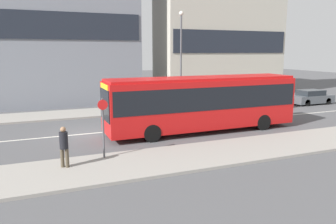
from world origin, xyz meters
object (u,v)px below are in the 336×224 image
pedestrian_near_stop (64,144)px  bus_stop_sign (103,123)px  city_bus (202,100)px  street_lamp (181,51)px  parked_car_1 (311,97)px  parked_car_0 (265,100)px

pedestrian_near_stop → bus_stop_sign: 1.93m
city_bus → street_lamp: bearing=77.7°
bus_stop_sign → street_lamp: 13.88m
city_bus → bus_stop_sign: bearing=-151.8°
pedestrian_near_stop → bus_stop_sign: size_ratio=0.64×
parked_car_1 → pedestrian_near_stop: 24.16m
pedestrian_near_stop → parked_car_0: bearing=55.8°
parked_car_1 → street_lamp: size_ratio=0.51×
parked_car_1 → street_lamp: street_lamp is taller
city_bus → parked_car_0: bearing=33.1°
parked_car_0 → street_lamp: (-6.93, 2.11, 4.15)m
pedestrian_near_stop → city_bus: bearing=52.6°
parked_car_1 → street_lamp: 13.01m
city_bus → pedestrian_near_stop: 9.14m
parked_car_1 → pedestrian_near_stop: size_ratio=2.35×
city_bus → bus_stop_sign: size_ratio=4.41×
street_lamp → parked_car_1: bearing=-9.4°
parked_car_1 → street_lamp: bearing=170.6°
bus_stop_sign → street_lamp: (8.48, 10.53, 3.12)m
pedestrian_near_stop → bus_stop_sign: (1.72, 0.63, 0.59)m
parked_car_1 → city_bus: bearing=-159.2°
city_bus → bus_stop_sign: (-6.55, -3.17, -0.21)m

